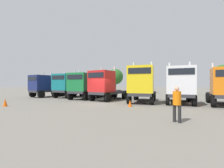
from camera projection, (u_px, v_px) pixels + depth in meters
ground at (98, 103)px, 15.92m from camera, size 200.00×200.00×0.00m
semi_truck_navy at (44, 86)px, 23.26m from camera, size 3.05×6.26×3.89m
semi_truck_teal at (67, 85)px, 22.28m from camera, size 3.03×5.97×4.00m
semi_truck_green at (83, 86)px, 19.75m from camera, size 3.25×6.15×3.94m
semi_truck_red at (106, 86)px, 18.20m from camera, size 3.02×6.52×4.08m
semi_truck_yellow at (142, 84)px, 15.86m from camera, size 3.58×6.69×4.33m
semi_truck_white at (180, 85)px, 14.86m from camera, size 3.28×6.47×4.18m
visitor_in_hivis at (177, 101)px, 7.78m from camera, size 0.53×0.53×1.83m
traffic_cone_near at (130, 103)px, 13.24m from camera, size 0.36×0.36×0.58m
traffic_cone_far at (5, 102)px, 13.40m from camera, size 0.36×0.36×0.70m
oak_far_left at (115, 77)px, 41.10m from camera, size 4.17×4.17×6.09m
oak_far_centre at (144, 78)px, 35.58m from camera, size 3.55×3.55×5.20m
oak_far_right at (223, 74)px, 26.25m from camera, size 3.32×3.32×5.32m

